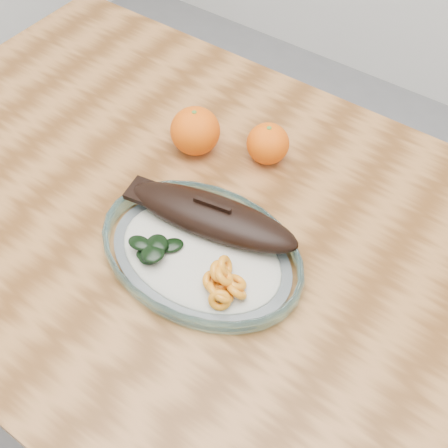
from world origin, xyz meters
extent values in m
plane|color=slate|center=(0.00, 0.00, 0.00)|extent=(3.00, 3.00, 0.00)
cube|color=brown|center=(0.00, 0.00, 0.73)|extent=(1.20, 0.80, 0.04)
cylinder|color=brown|center=(-0.54, 0.34, 0.35)|extent=(0.06, 0.06, 0.71)
ellipsoid|color=white|center=(0.08, -0.06, 0.76)|extent=(0.60, 0.44, 0.01)
torus|color=#95DCE6|center=(0.08, -0.06, 0.77)|extent=(0.60, 0.60, 0.03)
ellipsoid|color=white|center=(0.08, -0.06, 0.77)|extent=(0.53, 0.38, 0.02)
ellipsoid|color=black|center=(0.06, 0.00, 0.80)|extent=(0.29, 0.13, 0.05)
ellipsoid|color=black|center=(0.06, 0.00, 0.79)|extent=(0.24, 0.11, 0.02)
cube|color=black|center=(-0.06, -0.03, 0.80)|extent=(0.06, 0.06, 0.01)
cube|color=black|center=(0.06, 0.00, 0.82)|extent=(0.06, 0.02, 0.02)
torus|color=orange|center=(0.14, -0.10, 0.79)|extent=(0.04, 0.04, 0.04)
torus|color=orange|center=(0.16, -0.09, 0.79)|extent=(0.05, 0.04, 0.04)
torus|color=orange|center=(0.13, -0.09, 0.79)|extent=(0.04, 0.05, 0.04)
torus|color=orange|center=(0.15, -0.11, 0.79)|extent=(0.04, 0.04, 0.03)
torus|color=orange|center=(0.15, -0.10, 0.79)|extent=(0.04, 0.04, 0.03)
torus|color=orange|center=(0.15, -0.08, 0.79)|extent=(0.03, 0.04, 0.03)
torus|color=orange|center=(0.13, -0.09, 0.79)|extent=(0.04, 0.04, 0.03)
torus|color=orange|center=(0.14, -0.08, 0.81)|extent=(0.04, 0.04, 0.04)
torus|color=orange|center=(0.13, -0.07, 0.81)|extent=(0.04, 0.04, 0.04)
torus|color=orange|center=(0.13, -0.08, 0.81)|extent=(0.03, 0.04, 0.04)
ellipsoid|color=black|center=(0.02, -0.11, 0.79)|extent=(0.04, 0.04, 0.01)
ellipsoid|color=black|center=(0.04, -0.08, 0.79)|extent=(0.04, 0.04, 0.01)
ellipsoid|color=black|center=(0.03, -0.11, 0.79)|extent=(0.04, 0.05, 0.01)
ellipsoid|color=black|center=(0.02, -0.10, 0.79)|extent=(0.04, 0.04, 0.01)
ellipsoid|color=black|center=(0.02, -0.09, 0.80)|extent=(0.05, 0.05, 0.01)
ellipsoid|color=black|center=(0.03, -0.11, 0.80)|extent=(0.04, 0.04, 0.01)
ellipsoid|color=black|center=(0.00, -0.10, 0.80)|extent=(0.04, 0.03, 0.01)
sphere|color=#FF4205|center=(-0.07, 0.13, 0.79)|extent=(0.09, 0.09, 0.09)
sphere|color=#FF4205|center=(0.04, 0.18, 0.79)|extent=(0.07, 0.07, 0.07)
camera|label=1|loc=(0.38, -0.43, 1.45)|focal=45.00mm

